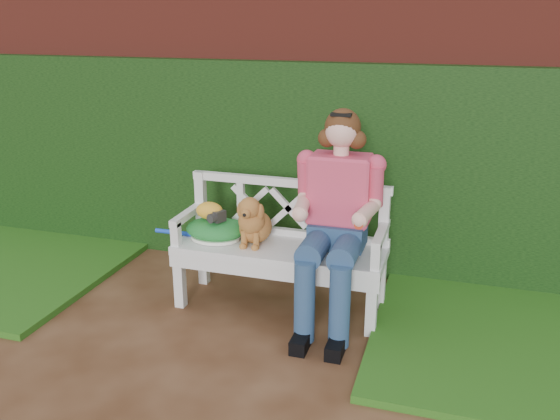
% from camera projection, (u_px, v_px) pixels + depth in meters
% --- Properties ---
extents(ground, '(60.00, 60.00, 0.00)m').
position_uv_depth(ground, '(179.00, 361.00, 3.68)').
color(ground, '#3E2010').
extents(brick_wall, '(10.00, 0.30, 2.20)m').
position_uv_depth(brick_wall, '(272.00, 131.00, 5.06)').
color(brick_wall, maroon).
rests_on(brick_wall, ground).
extents(ivy_hedge, '(10.00, 0.18, 1.70)m').
position_uv_depth(ivy_hedge, '(264.00, 165.00, 4.94)').
color(ivy_hedge, '#204714').
rests_on(ivy_hedge, ground).
extents(garden_bench, '(1.60, 0.64, 0.48)m').
position_uv_depth(garden_bench, '(280.00, 277.00, 4.30)').
color(garden_bench, white).
rests_on(garden_bench, ground).
extents(seated_woman, '(0.84, 0.98, 1.48)m').
position_uv_depth(seated_woman, '(338.00, 218.00, 4.00)').
color(seated_woman, '#F33967').
rests_on(seated_woman, ground).
extents(dog, '(0.32, 0.39, 0.38)m').
position_uv_depth(dog, '(254.00, 219.00, 4.21)').
color(dog, olive).
rests_on(dog, garden_bench).
extents(tennis_racket, '(0.76, 0.51, 0.03)m').
position_uv_depth(tennis_racket, '(211.00, 237.00, 4.35)').
color(tennis_racket, silver).
rests_on(tennis_racket, garden_bench).
extents(green_bag, '(0.47, 0.37, 0.15)m').
position_uv_depth(green_bag, '(215.00, 228.00, 4.34)').
color(green_bag, '#1C8D2E').
rests_on(green_bag, garden_bench).
extents(camera_item, '(0.15, 0.13, 0.08)m').
position_uv_depth(camera_item, '(216.00, 215.00, 4.27)').
color(camera_item, '#282828').
rests_on(camera_item, green_bag).
extents(baseball_glove, '(0.24, 0.21, 0.13)m').
position_uv_depth(baseball_glove, '(209.00, 211.00, 4.30)').
color(baseball_glove, gold).
rests_on(baseball_glove, green_bag).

